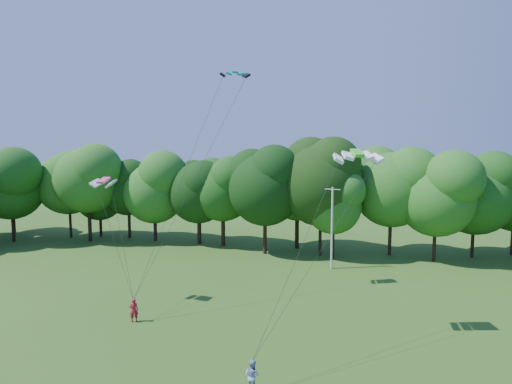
# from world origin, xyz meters

# --- Properties ---
(utility_pole) EXTENTS (1.63, 0.72, 8.65)m
(utility_pole) POSITION_xyz_m (6.25, 28.75, 4.43)
(utility_pole) COLOR beige
(utility_pole) RESTS_ON ground
(kite_flyer_left) EXTENTS (0.75, 0.64, 1.73)m
(kite_flyer_left) POSITION_xyz_m (-7.48, 12.21, 0.86)
(kite_flyer_left) COLOR #B4172A
(kite_flyer_left) RESTS_ON ground
(kite_flyer_right) EXTENTS (1.03, 0.94, 1.70)m
(kite_flyer_right) POSITION_xyz_m (2.69, 5.64, 0.85)
(kite_flyer_right) COLOR #96AFD0
(kite_flyer_right) RESTS_ON ground
(kite_teal) EXTENTS (2.75, 1.97, 0.48)m
(kite_teal) POSITION_xyz_m (-2.08, 20.58, 19.11)
(kite_teal) COLOR #059E93
(kite_teal) RESTS_ON ground
(kite_green) EXTENTS (3.27, 2.04, 0.58)m
(kite_green) POSITION_xyz_m (7.95, 13.30, 12.16)
(kite_green) COLOR #41D620
(kite_green) RESTS_ON ground
(kite_pink) EXTENTS (2.13, 1.17, 0.49)m
(kite_pink) POSITION_xyz_m (-11.41, 15.18, 10.01)
(kite_pink) COLOR #EA4185
(kite_pink) RESTS_ON ground
(tree_back_west) EXTENTS (7.57, 7.57, 11.00)m
(tree_back_west) POSITION_xyz_m (-27.20, 38.66, 6.87)
(tree_back_west) COLOR #392117
(tree_back_west) RESTS_ON ground
(tree_back_center) EXTENTS (10.81, 10.81, 15.72)m
(tree_back_center) POSITION_xyz_m (4.81, 34.10, 9.82)
(tree_back_center) COLOR #332514
(tree_back_center) RESTS_ON ground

